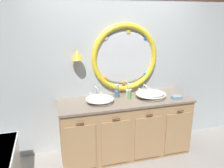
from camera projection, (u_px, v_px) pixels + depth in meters
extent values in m
plane|color=gray|center=(125.00, 161.00, 3.38)|extent=(14.00, 14.00, 0.00)
cube|color=silver|center=(114.00, 67.00, 3.55)|extent=(6.40, 0.08, 2.60)
ellipsoid|color=silver|center=(125.00, 58.00, 3.50)|extent=(0.96, 0.02, 0.79)
torus|color=yellow|center=(125.00, 58.00, 3.50)|extent=(1.04, 0.08, 1.04)
cube|color=yellow|center=(154.00, 58.00, 3.63)|extent=(0.05, 0.01, 0.05)
cube|color=#2866B7|center=(146.00, 38.00, 3.49)|extent=(0.05, 0.01, 0.05)
cube|color=yellow|center=(128.00, 32.00, 3.39)|extent=(0.05, 0.01, 0.05)
cube|color=silver|center=(106.00, 38.00, 3.32)|extent=(0.06, 0.01, 0.06)
cube|color=red|center=(94.00, 61.00, 3.37)|extent=(0.05, 0.01, 0.05)
cube|color=orange|center=(105.00, 78.00, 3.49)|extent=(0.05, 0.01, 0.05)
cube|color=orange|center=(124.00, 83.00, 3.60)|extent=(0.05, 0.01, 0.05)
cube|color=teal|center=(145.00, 74.00, 3.66)|extent=(0.05, 0.01, 0.05)
cylinder|color=#4C3823|center=(77.00, 53.00, 3.25)|extent=(0.02, 0.09, 0.02)
cone|color=gold|center=(77.00, 55.00, 3.21)|extent=(0.17, 0.17, 0.14)
cube|color=tan|center=(125.00, 127.00, 3.50)|extent=(1.92, 0.62, 0.85)
cube|color=gray|center=(125.00, 100.00, 3.37)|extent=(1.96, 0.66, 0.03)
cube|color=gray|center=(119.00, 98.00, 3.67)|extent=(1.92, 0.02, 0.11)
cube|color=tan|center=(81.00, 148.00, 3.03)|extent=(0.40, 0.02, 0.64)
cylinder|color=#422D1E|center=(80.00, 124.00, 2.91)|extent=(0.10, 0.01, 0.01)
cube|color=tan|center=(116.00, 143.00, 3.16)|extent=(0.40, 0.02, 0.64)
cylinder|color=#422D1E|center=(116.00, 119.00, 3.04)|extent=(0.10, 0.01, 0.01)
cube|color=tan|center=(148.00, 138.00, 3.28)|extent=(0.40, 0.02, 0.64)
cylinder|color=#422D1E|center=(150.00, 115.00, 3.17)|extent=(0.10, 0.01, 0.01)
cube|color=tan|center=(178.00, 133.00, 3.41)|extent=(0.40, 0.02, 0.64)
cylinder|color=#422D1E|center=(180.00, 111.00, 3.29)|extent=(0.10, 0.01, 0.01)
ellipsoid|color=white|center=(100.00, 99.00, 3.22)|extent=(0.37, 0.27, 0.11)
torus|color=white|center=(100.00, 99.00, 3.22)|extent=(0.39, 0.39, 0.02)
cylinder|color=silver|center=(100.00, 99.00, 3.22)|extent=(0.03, 0.03, 0.01)
ellipsoid|color=white|center=(151.00, 94.00, 3.43)|extent=(0.43, 0.30, 0.12)
torus|color=white|center=(151.00, 94.00, 3.43)|extent=(0.45, 0.45, 0.02)
cylinder|color=silver|center=(151.00, 94.00, 3.43)|extent=(0.03, 0.03, 0.01)
cylinder|color=silver|center=(96.00, 96.00, 3.48)|extent=(0.05, 0.05, 0.02)
cylinder|color=silver|center=(96.00, 91.00, 3.46)|extent=(0.02, 0.02, 0.14)
sphere|color=silver|center=(96.00, 87.00, 3.44)|extent=(0.03, 0.03, 0.03)
cylinder|color=silver|center=(96.00, 88.00, 3.38)|extent=(0.02, 0.12, 0.02)
cylinder|color=silver|center=(91.00, 95.00, 3.46)|extent=(0.04, 0.04, 0.06)
cylinder|color=silver|center=(101.00, 94.00, 3.50)|extent=(0.04, 0.04, 0.06)
cube|color=silver|center=(91.00, 93.00, 3.45)|extent=(0.05, 0.01, 0.01)
cube|color=silver|center=(101.00, 92.00, 3.49)|extent=(0.05, 0.01, 0.01)
cylinder|color=silver|center=(144.00, 92.00, 3.69)|extent=(0.05, 0.05, 0.02)
cylinder|color=silver|center=(144.00, 88.00, 3.67)|extent=(0.02, 0.02, 0.10)
sphere|color=silver|center=(144.00, 85.00, 3.65)|extent=(0.03, 0.03, 0.03)
cylinder|color=silver|center=(145.00, 86.00, 3.60)|extent=(0.02, 0.12, 0.02)
cylinder|color=silver|center=(139.00, 91.00, 3.66)|extent=(0.04, 0.04, 0.06)
cylinder|color=silver|center=(148.00, 90.00, 3.70)|extent=(0.04, 0.04, 0.06)
cube|color=silver|center=(139.00, 89.00, 3.65)|extent=(0.05, 0.01, 0.01)
cube|color=silver|center=(148.00, 88.00, 3.69)|extent=(0.05, 0.01, 0.01)
cylinder|color=slate|center=(117.00, 94.00, 3.46)|extent=(0.08, 0.08, 0.10)
torus|color=slate|center=(117.00, 91.00, 3.45)|extent=(0.08, 0.08, 0.01)
cylinder|color=blue|center=(118.00, 91.00, 3.46)|extent=(0.01, 0.02, 0.15)
cube|color=white|center=(118.00, 86.00, 3.43)|extent=(0.02, 0.02, 0.02)
cylinder|color=orange|center=(116.00, 91.00, 3.47)|extent=(0.04, 0.03, 0.16)
cube|color=white|center=(116.00, 85.00, 3.44)|extent=(0.02, 0.02, 0.03)
cylinder|color=#19ADB2|center=(116.00, 91.00, 3.45)|extent=(0.03, 0.01, 0.16)
cube|color=white|center=(116.00, 85.00, 3.42)|extent=(0.02, 0.02, 0.02)
cylinder|color=purple|center=(118.00, 91.00, 3.43)|extent=(0.02, 0.04, 0.18)
cube|color=white|center=(118.00, 84.00, 3.40)|extent=(0.02, 0.02, 0.03)
cylinder|color=white|center=(128.00, 93.00, 3.51)|extent=(0.09, 0.09, 0.10)
torus|color=white|center=(129.00, 90.00, 3.49)|extent=(0.09, 0.09, 0.01)
cylinder|color=green|center=(129.00, 90.00, 3.49)|extent=(0.03, 0.03, 0.16)
cube|color=white|center=(130.00, 85.00, 3.47)|extent=(0.02, 0.02, 0.03)
cylinder|color=orange|center=(128.00, 89.00, 3.51)|extent=(0.04, 0.02, 0.18)
cube|color=white|center=(128.00, 83.00, 3.48)|extent=(0.02, 0.02, 0.02)
cylinder|color=purple|center=(128.00, 90.00, 3.48)|extent=(0.02, 0.02, 0.16)
cube|color=white|center=(128.00, 85.00, 3.46)|extent=(0.02, 0.02, 0.02)
cylinder|color=#6BAD66|center=(129.00, 95.00, 3.38)|extent=(0.06, 0.06, 0.12)
cylinder|color=silver|center=(129.00, 90.00, 3.36)|extent=(0.03, 0.03, 0.02)
cylinder|color=silver|center=(130.00, 90.00, 3.34)|extent=(0.01, 0.04, 0.01)
cube|color=#7593A8|center=(177.00, 98.00, 3.41)|extent=(0.15, 0.11, 0.02)
cube|color=#7593A8|center=(177.00, 96.00, 3.40)|extent=(0.15, 0.11, 0.02)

